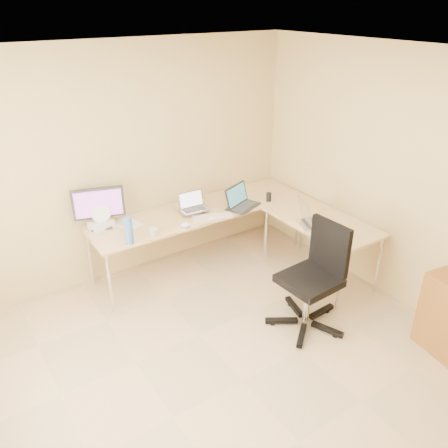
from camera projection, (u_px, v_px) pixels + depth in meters
floor at (242, 381)px, 3.89m from camera, size 4.50×4.50×0.00m
ceiling at (250, 62)px, 2.73m from camera, size 4.50×4.50×0.00m
wall_back at (124, 165)px, 4.98m from camera, size 4.50×0.00×4.50m
wall_right at (421, 189)px, 4.36m from camera, size 0.00×4.50×4.50m
desk_main at (201, 237)px, 5.46m from camera, size 2.65×0.70×0.73m
desk_return at (319, 249)px, 5.21m from camera, size 0.70×1.30×0.73m
monitor at (99, 208)px, 4.78m from camera, size 0.56×0.32×0.46m
book_stack at (195, 207)px, 5.32m from camera, size 0.20×0.27×0.04m
laptop_center at (194, 202)px, 5.13m from camera, size 0.32×0.26×0.20m
laptop_black at (243, 197)px, 5.30m from camera, size 0.49×0.43×0.26m
keyboard at (212, 217)px, 5.10m from camera, size 0.46×0.27×0.02m
mouse at (212, 218)px, 5.05m from camera, size 0.11×0.09×0.03m
mug at (153, 233)px, 4.68m from camera, size 0.12×0.12×0.09m
cd_stack at (186, 226)px, 4.89m from camera, size 0.10×0.10×0.03m
water_bottle at (129, 230)px, 4.50m from camera, size 0.11×0.11×0.29m
papers at (127, 223)px, 4.96m from camera, size 0.28×0.35×0.01m
white_box at (101, 224)px, 4.86m from camera, size 0.27×0.23×0.09m
desk_fan at (100, 217)px, 4.83m from camera, size 0.25×0.25×0.25m
black_cup at (269, 197)px, 5.49m from camera, size 0.08×0.08×0.11m
laptop_return at (315, 214)px, 4.89m from camera, size 0.46×0.41×0.25m
office_chair at (309, 282)px, 4.35m from camera, size 0.68×0.68×1.08m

